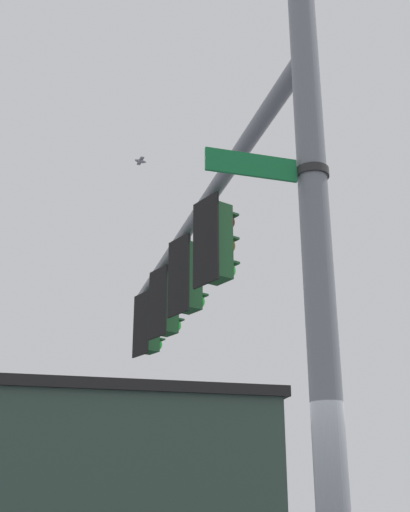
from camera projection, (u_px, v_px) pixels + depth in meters
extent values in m
cylinder|color=slate|center=(320.00, 302.00, 5.69)|extent=(0.27, 0.27, 6.68)
cylinder|color=slate|center=(192.00, 224.00, 10.38)|extent=(8.04, 3.10, 0.21)
cylinder|color=black|center=(216.00, 201.00, 9.17)|extent=(0.08, 0.08, 0.18)
cube|color=#194723|center=(216.00, 243.00, 8.95)|extent=(0.36, 0.30, 1.05)
sphere|color=#590F0F|center=(227.00, 222.00, 9.18)|extent=(0.22, 0.22, 0.22)
cube|color=#194723|center=(228.00, 216.00, 9.23)|extent=(0.24, 0.20, 0.03)
sphere|color=brown|center=(227.00, 246.00, 9.06)|extent=(0.22, 0.22, 0.22)
cube|color=#194723|center=(228.00, 240.00, 9.10)|extent=(0.24, 0.20, 0.03)
sphere|color=#1EE533|center=(228.00, 271.00, 8.93)|extent=(0.22, 0.22, 0.22)
cube|color=#194723|center=(229.00, 264.00, 8.98)|extent=(0.24, 0.20, 0.03)
cube|color=black|center=(206.00, 240.00, 8.86)|extent=(0.54, 0.03, 1.22)
cylinder|color=black|center=(188.00, 240.00, 10.49)|extent=(0.08, 0.08, 0.18)
cube|color=#194723|center=(188.00, 277.00, 10.27)|extent=(0.36, 0.30, 1.05)
sphere|color=#590F0F|center=(198.00, 259.00, 10.50)|extent=(0.22, 0.22, 0.22)
cube|color=#194723|center=(199.00, 253.00, 10.54)|extent=(0.24, 0.20, 0.03)
sphere|color=brown|center=(198.00, 280.00, 10.37)|extent=(0.22, 0.22, 0.22)
cube|color=#194723|center=(199.00, 274.00, 10.42)|extent=(0.24, 0.20, 0.03)
sphere|color=#1EE533|center=(198.00, 302.00, 10.25)|extent=(0.22, 0.22, 0.22)
cube|color=#194723|center=(199.00, 296.00, 10.30)|extent=(0.24, 0.20, 0.03)
cube|color=black|center=(179.00, 275.00, 10.18)|extent=(0.54, 0.03, 1.22)
cylinder|color=black|center=(167.00, 270.00, 11.81)|extent=(0.08, 0.08, 0.18)
cube|color=#194723|center=(166.00, 304.00, 11.59)|extent=(0.36, 0.30, 1.05)
sphere|color=#590F0F|center=(175.00, 287.00, 11.82)|extent=(0.22, 0.22, 0.22)
cube|color=#194723|center=(177.00, 282.00, 11.86)|extent=(0.24, 0.20, 0.03)
sphere|color=brown|center=(175.00, 306.00, 11.69)|extent=(0.22, 0.22, 0.22)
cube|color=#194723|center=(176.00, 301.00, 11.74)|extent=(0.24, 0.20, 0.03)
sphere|color=#1EE533|center=(175.00, 326.00, 11.57)|extent=(0.22, 0.22, 0.22)
cube|color=#194723|center=(176.00, 320.00, 11.61)|extent=(0.24, 0.20, 0.03)
cube|color=black|center=(158.00, 302.00, 11.49)|extent=(0.54, 0.03, 1.22)
cylinder|color=black|center=(150.00, 295.00, 13.13)|extent=(0.08, 0.08, 0.18)
cube|color=#194723|center=(149.00, 325.00, 12.91)|extent=(0.36, 0.30, 1.05)
sphere|color=#590F0F|center=(158.00, 309.00, 13.14)|extent=(0.22, 0.22, 0.22)
cube|color=#194723|center=(159.00, 305.00, 13.18)|extent=(0.24, 0.20, 0.03)
sphere|color=brown|center=(157.00, 327.00, 13.01)|extent=(0.22, 0.22, 0.22)
cube|color=#194723|center=(158.00, 322.00, 13.06)|extent=(0.24, 0.20, 0.03)
sphere|color=#1EE533|center=(157.00, 345.00, 12.89)|extent=(0.22, 0.22, 0.22)
cube|color=#194723|center=(158.00, 340.00, 12.93)|extent=(0.24, 0.20, 0.03)
cube|color=black|center=(141.00, 324.00, 12.81)|extent=(0.54, 0.03, 1.22)
cube|color=#147238|center=(252.00, 165.00, 5.97)|extent=(0.32, 0.81, 0.22)
cube|color=white|center=(251.00, 165.00, 5.96)|extent=(0.30, 0.81, 0.04)
cylinder|color=#262626|center=(312.00, 174.00, 6.12)|extent=(0.31, 0.31, 0.08)
ellipsoid|color=gray|center=(141.00, 161.00, 13.29)|extent=(0.14, 0.25, 0.07)
cube|color=gray|center=(141.00, 160.00, 13.28)|extent=(0.28, 0.14, 0.02)
cube|color=gray|center=(140.00, 161.00, 13.31)|extent=(0.28, 0.14, 0.04)
cube|color=#33473D|center=(110.00, 488.00, 20.06)|extent=(9.71, 10.63, 4.66)
cube|color=maroon|center=(99.00, 485.00, 23.57)|extent=(3.91, 7.55, 0.30)
cube|color=black|center=(114.00, 404.00, 20.94)|extent=(10.10, 11.05, 0.30)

